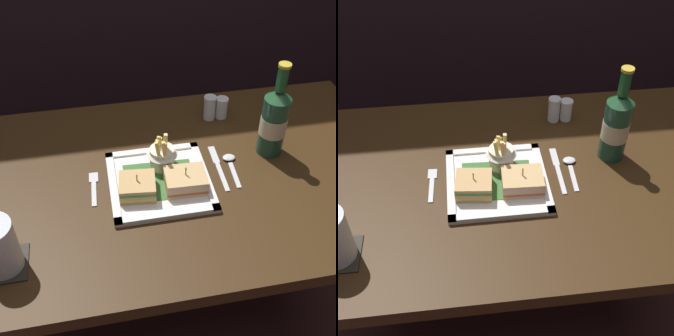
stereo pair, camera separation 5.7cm
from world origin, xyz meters
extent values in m
plane|color=#452722|center=(0.00, 0.00, 0.00)|extent=(6.00, 6.00, 0.00)
cube|color=#36220E|center=(0.00, 0.00, 0.72)|extent=(1.24, 0.73, 0.04)
cylinder|color=black|center=(-0.54, 0.28, 0.35)|extent=(0.09, 0.09, 0.70)
cylinder|color=#342014|center=(0.54, 0.28, 0.35)|extent=(0.09, 0.09, 0.70)
cube|color=white|center=(-0.05, -0.02, 0.74)|extent=(0.26, 0.26, 0.01)
cube|color=#35682F|center=(-0.05, -0.02, 0.75)|extent=(0.19, 0.15, 0.00)
cube|color=white|center=(-0.05, -0.14, 0.75)|extent=(0.26, 0.02, 0.01)
cube|color=white|center=(-0.05, 0.10, 0.75)|extent=(0.26, 0.02, 0.01)
cube|color=white|center=(-0.17, -0.02, 0.75)|extent=(0.02, 0.26, 0.01)
cube|color=white|center=(0.07, -0.02, 0.75)|extent=(0.02, 0.26, 0.01)
cube|color=tan|center=(-0.11, -0.05, 0.75)|extent=(0.10, 0.09, 0.01)
cube|color=gold|center=(-0.11, -0.05, 0.76)|extent=(0.10, 0.09, 0.01)
cube|color=tan|center=(-0.11, -0.05, 0.77)|extent=(0.10, 0.09, 0.01)
cube|color=#4A8A39|center=(-0.11, -0.05, 0.77)|extent=(0.10, 0.09, 0.01)
cube|color=tan|center=(-0.11, -0.05, 0.78)|extent=(0.10, 0.09, 0.01)
cylinder|color=tan|center=(-0.11, -0.05, 0.78)|extent=(0.00, 0.00, 0.06)
cube|color=tan|center=(0.01, -0.05, 0.75)|extent=(0.11, 0.09, 0.01)
cube|color=#BD5430|center=(0.01, -0.05, 0.76)|extent=(0.11, 0.09, 0.01)
cube|color=tan|center=(0.01, -0.05, 0.77)|extent=(0.11, 0.09, 0.01)
cube|color=#DF9C97|center=(0.01, -0.05, 0.77)|extent=(0.11, 0.09, 0.01)
cube|color=tan|center=(0.01, -0.05, 0.78)|extent=(0.11, 0.09, 0.01)
cylinder|color=tan|center=(0.01, -0.05, 0.78)|extent=(0.00, 0.00, 0.07)
cylinder|color=silver|center=(-0.03, 0.03, 0.77)|extent=(0.07, 0.07, 0.06)
cone|color=silver|center=(-0.03, 0.03, 0.80)|extent=(0.08, 0.08, 0.03)
cube|color=#F4DB82|center=(-0.02, 0.03, 0.81)|extent=(0.01, 0.02, 0.07)
cube|color=#E2BC57|center=(-0.04, 0.04, 0.81)|extent=(0.02, 0.02, 0.06)
cube|color=#EFCB6E|center=(-0.04, 0.04, 0.81)|extent=(0.02, 0.02, 0.06)
cube|color=#F1D383|center=(-0.02, 0.02, 0.81)|extent=(0.01, 0.01, 0.06)
cube|color=#EFC470|center=(-0.03, 0.01, 0.81)|extent=(0.01, 0.01, 0.07)
cube|color=#EBC370|center=(-0.04, 0.04, 0.80)|extent=(0.01, 0.01, 0.05)
cube|color=#EAD064|center=(-0.05, 0.01, 0.81)|extent=(0.02, 0.01, 0.07)
cylinder|color=#1E4D37|center=(0.28, 0.05, 0.82)|extent=(0.07, 0.07, 0.17)
cone|color=#20502C|center=(0.28, 0.05, 0.92)|extent=(0.07, 0.07, 0.02)
cylinder|color=#17552B|center=(0.28, 0.05, 0.97)|extent=(0.03, 0.03, 0.07)
cylinder|color=gold|center=(0.28, 0.05, 1.00)|extent=(0.03, 0.03, 0.01)
cylinder|color=beige|center=(0.28, 0.05, 0.83)|extent=(0.07, 0.07, 0.06)
cube|color=black|center=(-0.42, -0.21, 0.74)|extent=(0.10, 0.10, 0.00)
cylinder|color=silver|center=(-0.42, -0.21, 0.78)|extent=(0.08, 0.08, 0.08)
cube|color=silver|center=(-0.22, -0.03, 0.74)|extent=(0.02, 0.09, 0.00)
cube|color=silver|center=(-0.22, 0.03, 0.74)|extent=(0.03, 0.04, 0.00)
cube|color=silver|center=(0.12, -0.03, 0.74)|extent=(0.01, 0.11, 0.00)
cube|color=silver|center=(0.12, 0.06, 0.74)|extent=(0.02, 0.07, 0.00)
cube|color=silver|center=(0.15, -0.03, 0.74)|extent=(0.02, 0.10, 0.00)
ellipsoid|color=silver|center=(0.16, 0.04, 0.74)|extent=(0.04, 0.03, 0.01)
cylinder|color=silver|center=(0.15, 0.23, 0.77)|extent=(0.04, 0.04, 0.07)
cylinder|color=white|center=(0.15, 0.23, 0.76)|extent=(0.03, 0.03, 0.04)
cylinder|color=silver|center=(0.15, 0.23, 0.81)|extent=(0.04, 0.04, 0.01)
cylinder|color=silver|center=(0.19, 0.23, 0.76)|extent=(0.04, 0.04, 0.06)
cylinder|color=#3E261D|center=(0.19, 0.23, 0.75)|extent=(0.03, 0.03, 0.03)
cylinder|color=silver|center=(0.19, 0.23, 0.80)|extent=(0.04, 0.04, 0.01)
camera|label=1|loc=(-0.18, -0.83, 1.53)|focal=46.84mm
camera|label=2|loc=(-0.12, -0.83, 1.53)|focal=46.84mm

